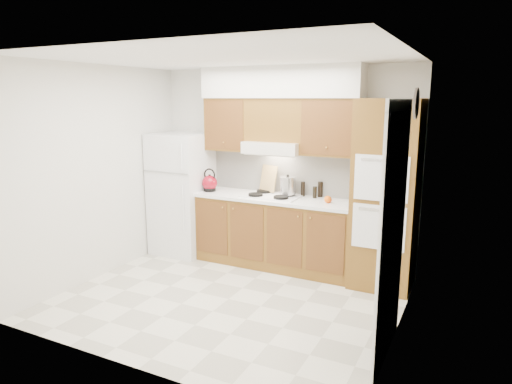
% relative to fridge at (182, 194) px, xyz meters
% --- Properties ---
extents(floor, '(3.60, 3.60, 0.00)m').
position_rel_fridge_xyz_m(floor, '(1.41, -1.14, -0.86)').
color(floor, beige).
rests_on(floor, ground).
extents(ceiling, '(3.60, 3.60, 0.00)m').
position_rel_fridge_xyz_m(ceiling, '(1.41, -1.14, 1.74)').
color(ceiling, white).
rests_on(ceiling, wall_back).
extents(wall_back, '(3.60, 0.02, 2.60)m').
position_rel_fridge_xyz_m(wall_back, '(1.41, 0.36, 0.44)').
color(wall_back, silver).
rests_on(wall_back, floor).
extents(wall_left, '(0.02, 3.00, 2.60)m').
position_rel_fridge_xyz_m(wall_left, '(-0.40, -1.14, 0.44)').
color(wall_left, silver).
rests_on(wall_left, floor).
extents(wall_right, '(0.02, 3.00, 2.60)m').
position_rel_fridge_xyz_m(wall_right, '(3.21, -1.14, 0.44)').
color(wall_right, silver).
rests_on(wall_right, floor).
extents(fridge, '(0.75, 0.72, 1.72)m').
position_rel_fridge_xyz_m(fridge, '(0.00, 0.00, 0.00)').
color(fridge, white).
rests_on(fridge, floor).
extents(base_cabinets, '(2.11, 0.60, 0.90)m').
position_rel_fridge_xyz_m(base_cabinets, '(1.43, 0.06, -0.41)').
color(base_cabinets, brown).
rests_on(base_cabinets, floor).
extents(countertop, '(2.13, 0.62, 0.04)m').
position_rel_fridge_xyz_m(countertop, '(1.43, 0.05, 0.06)').
color(countertop, white).
rests_on(countertop, base_cabinets).
extents(backsplash, '(2.11, 0.03, 0.56)m').
position_rel_fridge_xyz_m(backsplash, '(1.43, 0.34, 0.36)').
color(backsplash, white).
rests_on(backsplash, countertop).
extents(oven_cabinet, '(0.70, 0.65, 2.20)m').
position_rel_fridge_xyz_m(oven_cabinet, '(2.85, 0.03, 0.24)').
color(oven_cabinet, brown).
rests_on(oven_cabinet, floor).
extents(upper_cab_left, '(0.63, 0.33, 0.70)m').
position_rel_fridge_xyz_m(upper_cab_left, '(0.69, 0.19, 0.99)').
color(upper_cab_left, brown).
rests_on(upper_cab_left, wall_back).
extents(upper_cab_right, '(0.73, 0.33, 0.70)m').
position_rel_fridge_xyz_m(upper_cab_right, '(2.12, 0.19, 0.99)').
color(upper_cab_right, brown).
rests_on(upper_cab_right, wall_back).
extents(range_hood, '(0.75, 0.45, 0.15)m').
position_rel_fridge_xyz_m(range_hood, '(1.38, 0.13, 0.71)').
color(range_hood, silver).
rests_on(range_hood, wall_back).
extents(upper_cab_over_hood, '(0.75, 0.33, 0.55)m').
position_rel_fridge_xyz_m(upper_cab_over_hood, '(1.38, 0.19, 1.06)').
color(upper_cab_over_hood, brown).
rests_on(upper_cab_over_hood, range_hood).
extents(soffit, '(2.13, 0.36, 0.40)m').
position_rel_fridge_xyz_m(soffit, '(1.43, 0.18, 1.54)').
color(soffit, silver).
rests_on(soffit, wall_back).
extents(cooktop, '(0.74, 0.50, 0.01)m').
position_rel_fridge_xyz_m(cooktop, '(1.38, 0.07, 0.09)').
color(cooktop, white).
rests_on(cooktop, countertop).
extents(doorway, '(0.02, 0.90, 2.10)m').
position_rel_fridge_xyz_m(doorway, '(3.19, -1.49, 0.19)').
color(doorway, black).
rests_on(doorway, floor).
extents(wall_clock, '(0.02, 0.30, 0.30)m').
position_rel_fridge_xyz_m(wall_clock, '(3.19, -0.59, 1.29)').
color(wall_clock, '#3F3833').
rests_on(wall_clock, wall_right).
extents(kettle, '(0.24, 0.24, 0.21)m').
position_rel_fridge_xyz_m(kettle, '(0.47, -0.01, 0.19)').
color(kettle, maroon).
rests_on(kettle, countertop).
extents(cutting_board, '(0.28, 0.17, 0.35)m').
position_rel_fridge_xyz_m(cutting_board, '(1.25, 0.25, 0.28)').
color(cutting_board, tan).
rests_on(cutting_board, countertop).
extents(stock_pot, '(0.26, 0.26, 0.22)m').
position_rel_fridge_xyz_m(stock_pot, '(1.56, 0.15, 0.22)').
color(stock_pot, silver).
rests_on(stock_pot, cooktop).
extents(condiment_a, '(0.07, 0.07, 0.19)m').
position_rel_fridge_xyz_m(condiment_a, '(1.74, 0.26, 0.18)').
color(condiment_a, black).
rests_on(condiment_a, countertop).
extents(condiment_b, '(0.08, 0.08, 0.20)m').
position_rel_fridge_xyz_m(condiment_b, '(1.96, 0.31, 0.18)').
color(condiment_b, black).
rests_on(condiment_b, countertop).
extents(condiment_c, '(0.06, 0.06, 0.15)m').
position_rel_fridge_xyz_m(condiment_c, '(1.92, 0.21, 0.16)').
color(condiment_c, black).
rests_on(condiment_c, countertop).
extents(orange_near, '(0.09, 0.09, 0.07)m').
position_rel_fridge_xyz_m(orange_near, '(2.17, 0.02, 0.12)').
color(orange_near, '#E5480C').
rests_on(orange_near, countertop).
extents(orange_far, '(0.11, 0.11, 0.09)m').
position_rel_fridge_xyz_m(orange_far, '(2.15, 0.02, 0.12)').
color(orange_far, '#E44E0C').
rests_on(orange_far, countertop).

